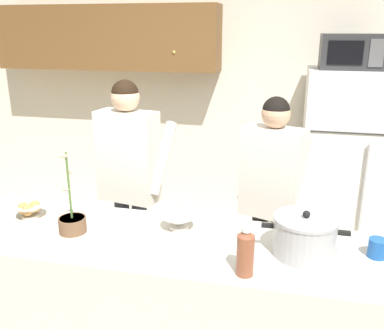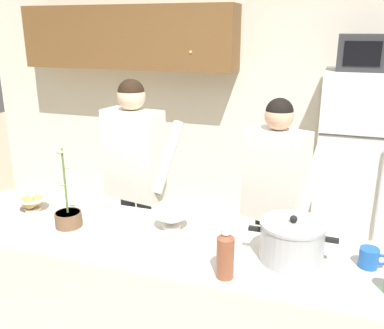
{
  "view_description": "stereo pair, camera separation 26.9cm",
  "coord_description": "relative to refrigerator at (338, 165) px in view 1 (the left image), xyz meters",
  "views": [
    {
      "loc": [
        0.58,
        -1.95,
        1.99
      ],
      "look_at": [
        0.0,
        0.55,
        1.17
      ],
      "focal_mm": 39.9,
      "sensor_mm": 36.0,
      "label": 1
    },
    {
      "loc": [
        0.84,
        -1.88,
        1.99
      ],
      "look_at": [
        0.0,
        0.55,
        1.17
      ],
      "focal_mm": 39.9,
      "sensor_mm": 36.0,
      "label": 2
    }
  ],
  "objects": [
    {
      "name": "kitchen_island",
      "position": [
        -1.03,
        -1.85,
        -0.37
      ],
      "size": [
        2.59,
        0.68,
        0.92
      ],
      "primitive_type": "cube",
      "color": "silver",
      "rests_on": "ground"
    },
    {
      "name": "microwave",
      "position": [
        0.0,
        -0.02,
        0.97
      ],
      "size": [
        0.48,
        0.37,
        0.28
      ],
      "color": "#2D2D30",
      "rests_on": "refrigerator"
    },
    {
      "name": "bread_bowl",
      "position": [
        -1.91,
        -1.77,
        0.14
      ],
      "size": [
        0.18,
        0.18,
        0.1
      ],
      "color": "beige",
      "rests_on": "kitchen_island"
    },
    {
      "name": "coffee_mug",
      "position": [
        0.02,
        -1.78,
        0.13
      ],
      "size": [
        0.13,
        0.09,
        0.1
      ],
      "color": "#1E59B2",
      "rests_on": "kitchen_island"
    },
    {
      "name": "bottle_near_edge",
      "position": [
        -0.6,
        -2.09,
        0.2
      ],
      "size": [
        0.08,
        0.08,
        0.24
      ],
      "color": "brown",
      "rests_on": "kitchen_island"
    },
    {
      "name": "potted_orchid",
      "position": [
        -1.57,
        -1.87,
        0.15
      ],
      "size": [
        0.15,
        0.15,
        0.46
      ],
      "color": "brown",
      "rests_on": "kitchen_island"
    },
    {
      "name": "cooking_pot",
      "position": [
        -0.34,
        -1.84,
        0.19
      ],
      "size": [
        0.42,
        0.31,
        0.23
      ],
      "color": "#ADAFB5",
      "rests_on": "kitchen_island"
    },
    {
      "name": "empty_bowl",
      "position": [
        -1.01,
        -1.7,
        0.13
      ],
      "size": [
        0.2,
        0.2,
        0.08
      ],
      "color": "white",
      "rests_on": "kitchen_island"
    },
    {
      "name": "person_by_sink",
      "position": [
        -0.53,
        -1.05,
        0.14
      ],
      "size": [
        0.57,
        0.52,
        1.58
      ],
      "color": "black",
      "rests_on": "ground"
    },
    {
      "name": "back_wall_unit",
      "position": [
        -1.26,
        0.41,
        0.58
      ],
      "size": [
        6.0,
        0.48,
        2.6
      ],
      "color": "silver",
      "rests_on": "ground"
    },
    {
      "name": "refrigerator",
      "position": [
        0.0,
        0.0,
        0.0
      ],
      "size": [
        0.64,
        0.68,
        1.67
      ],
      "color": "white",
      "rests_on": "ground"
    },
    {
      "name": "person_near_pot",
      "position": [
        -1.54,
        -1.09,
        0.21
      ],
      "size": [
        0.56,
        0.49,
        1.67
      ],
      "color": "#33384C",
      "rests_on": "ground"
    }
  ]
}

